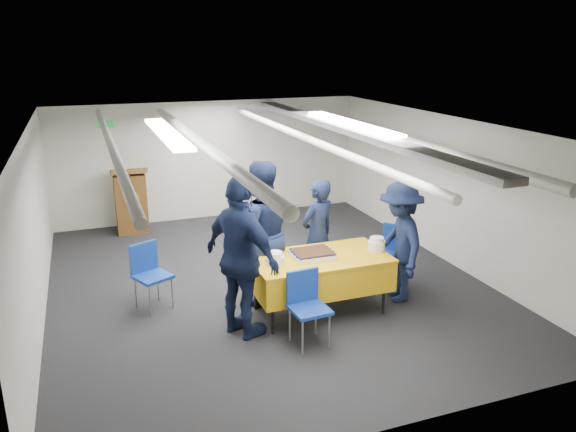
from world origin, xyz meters
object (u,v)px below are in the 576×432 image
object	(u,v)px
podium	(131,200)
chair_near	(306,300)
serving_table	(319,272)
sailor_a	(318,235)
sailor_b	(260,233)
sailor_c	(242,258)
chair_right	(393,249)
sheet_cake	(312,254)
sailor_d	(399,242)
chair_left	(149,269)

from	to	relation	value
podium	chair_near	distance (m)	5.05
serving_table	sailor_a	bearing A→B (deg)	69.08
sailor_b	sailor_c	xyz separation A→B (m)	(-0.47, -0.80, 0.01)
sailor_b	chair_right	bearing A→B (deg)	179.50
chair_right	sailor_b	xyz separation A→B (m)	(-1.97, 0.10, 0.44)
serving_table	chair_near	distance (m)	0.79
sheet_cake	chair_right	bearing A→B (deg)	17.73
sailor_a	sailor_d	bearing A→B (deg)	119.74
chair_near	sailor_b	bearing A→B (deg)	97.87
chair_right	sailor_d	xyz separation A→B (m)	(-0.20, -0.48, 0.29)
chair_right	sailor_d	distance (m)	0.59
sheet_cake	chair_near	distance (m)	0.80
serving_table	sailor_a	xyz separation A→B (m)	(0.26, 0.69, 0.24)
serving_table	chair_left	size ratio (longest dim) A/B	2.01
podium	sailor_a	bearing A→B (deg)	-57.41
sailor_a	sailor_b	world-z (taller)	sailor_b
chair_near	sailor_a	size ratio (longest dim) A/B	0.54
podium	sailor_b	xyz separation A→B (m)	(1.35, -3.60, 0.36)
sheet_cake	chair_left	xyz separation A→B (m)	(-1.94, 0.92, -0.28)
serving_table	sheet_cake	distance (m)	0.27
serving_table	sheet_cake	world-z (taller)	sheet_cake
sheet_cake	sailor_b	xyz separation A→B (m)	(-0.52, 0.56, 0.16)
chair_near	chair_left	xyz separation A→B (m)	(-1.59, 1.58, 0.00)
sheet_cake	sailor_a	distance (m)	0.77
podium	serving_table	bearing A→B (deg)	-64.81
chair_left	sailor_d	size ratio (longest dim) A/B	0.53
podium	chair_near	bearing A→B (deg)	-72.52
podium	chair_right	distance (m)	4.97
chair_near	sailor_b	size ratio (longest dim) A/B	0.45
sailor_a	sailor_d	size ratio (longest dim) A/B	0.98
serving_table	chair_right	world-z (taller)	chair_right
chair_left	sailor_a	bearing A→B (deg)	-5.88
podium	chair_near	world-z (taller)	podium
podium	chair_near	xyz separation A→B (m)	(1.52, -4.82, -0.08)
podium	sailor_b	size ratio (longest dim) A/B	0.64
podium	sailor_d	bearing A→B (deg)	-53.19
sheet_cake	chair_right	distance (m)	1.55
chair_right	sheet_cake	bearing A→B (deg)	-162.27
chair_left	chair_near	bearing A→B (deg)	-44.68
chair_right	sailor_b	bearing A→B (deg)	177.19
chair_right	sailor_c	distance (m)	2.58
podium	sheet_cake	bearing A→B (deg)	-65.84
serving_table	podium	distance (m)	4.61
sailor_c	sailor_d	size ratio (longest dim) A/B	1.20
sailor_b	chair_near	bearing A→B (deg)	100.18
serving_table	sailor_c	bearing A→B (deg)	-168.27
sheet_cake	sailor_c	bearing A→B (deg)	-166.58
chair_left	sailor_c	bearing A→B (deg)	-50.40
serving_table	sailor_b	xyz separation A→B (m)	(-0.61, 0.57, 0.41)
serving_table	sailor_d	distance (m)	1.19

